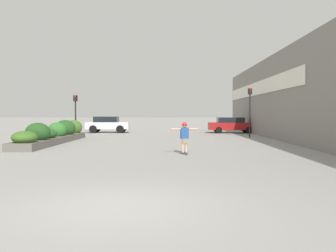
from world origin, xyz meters
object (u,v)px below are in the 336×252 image
(car_center_right, at_px, (108,124))
(skateboard, at_px, (185,153))
(traffic_light_right, at_px, (250,104))
(skateboarder, at_px, (185,134))
(traffic_light_left, at_px, (75,108))
(car_rightmost, at_px, (232,125))

(car_center_right, bearing_deg, skateboard, 19.89)
(car_center_right, bearing_deg, traffic_light_right, 60.46)
(skateboarder, relative_size, traffic_light_left, 0.42)
(car_center_right, bearing_deg, traffic_light_left, -9.43)
(traffic_light_left, bearing_deg, car_center_right, 80.57)
(skateboard, xyz_separation_m, traffic_light_right, (5.27, 11.59, 2.43))
(traffic_light_right, bearing_deg, skateboard, -114.43)
(skateboarder, height_order, car_center_right, car_center_right)
(skateboarder, xyz_separation_m, car_rightmost, (4.93, 18.03, -0.15))
(traffic_light_left, bearing_deg, car_rightmost, 27.91)
(skateboard, relative_size, car_rightmost, 0.16)
(traffic_light_right, bearing_deg, car_center_right, 150.46)
(skateboarder, bearing_deg, traffic_light_right, 52.19)
(skateboard, distance_m, car_rightmost, 18.71)
(traffic_light_left, bearing_deg, skateboard, -55.32)
(car_center_right, bearing_deg, skateboarder, 19.89)
(skateboard, relative_size, skateboarder, 0.53)
(traffic_light_left, height_order, traffic_light_right, traffic_light_right)
(car_rightmost, xyz_separation_m, traffic_light_left, (-12.74, -6.75, 1.43))
(skateboarder, height_order, car_rightmost, car_rightmost)
(car_rightmost, height_order, traffic_light_left, traffic_light_left)
(skateboard, height_order, skateboarder, skateboarder)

